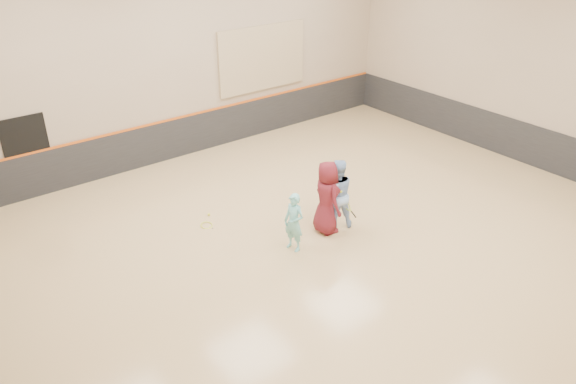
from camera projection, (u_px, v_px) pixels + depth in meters
room at (317, 205)px, 12.63m from camera, size 15.04×12.04×6.22m
wainscot_back at (188, 135)px, 16.89m from camera, size 14.90×0.04×1.20m
wainscot_right at (506, 137)px, 16.79m from camera, size 0.04×11.90×1.20m
accent_stripe at (186, 116)px, 16.60m from camera, size 14.90×0.03×0.06m
acoustic_panel at (262, 58)px, 17.51m from camera, size 3.20×0.08×2.00m
doorway at (29, 158)px, 14.22m from camera, size 1.10×0.05×2.20m
girl at (294, 222)px, 12.22m from camera, size 0.42×0.55×1.36m
instructor at (336, 194)px, 13.02m from camera, size 1.02×0.93×1.71m
young_man at (327, 198)px, 12.80m from camera, size 0.70×0.95×1.77m
held_racket at (347, 206)px, 13.10m from camera, size 0.39×0.39×0.49m
spare_racket at (206, 224)px, 13.38m from camera, size 0.65×0.65×0.12m
ball_under_racket at (330, 220)px, 13.58m from camera, size 0.07×0.07×0.07m
ball_in_hand at (341, 191)px, 12.72m from camera, size 0.07×0.07×0.07m
ball_beside_spare at (209, 214)px, 13.81m from camera, size 0.07×0.07×0.07m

